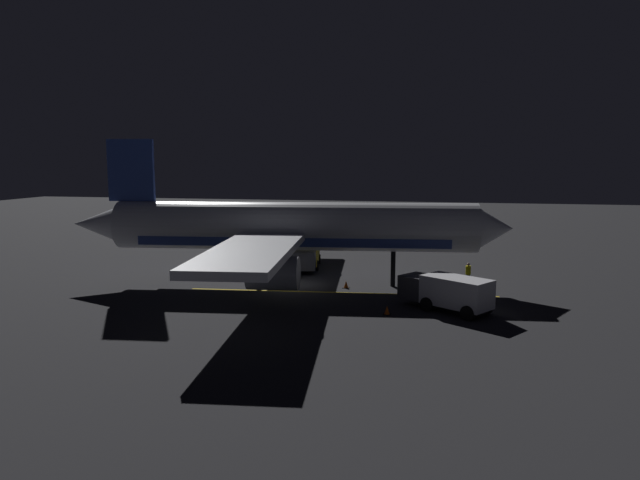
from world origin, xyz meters
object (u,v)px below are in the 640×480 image
Objects in this scene: traffic_cone_near_right at (387,311)px; ground_crew_worker at (468,274)px; airliner at (287,229)px; catering_truck at (306,255)px; baggage_truck at (448,293)px; traffic_cone_near_left at (346,285)px.

ground_crew_worker is at bearing 151.57° from traffic_cone_near_right.
catering_truck is at bearing -179.52° from airliner.
airliner reaches higher than ground_crew_worker.
baggage_truck is at bearing 65.10° from airliner.
catering_truck reaches higher than baggage_truck.
traffic_cone_near_right is at bearing -65.22° from baggage_truck.
airliner is 7.25m from catering_truck.
baggage_truck is 17.10m from catering_truck.
baggage_truck is 8.18m from ground_crew_worker.
baggage_truck is at bearing -11.26° from ground_crew_worker.
baggage_truck reaches higher than ground_crew_worker.
baggage_truck is 3.51× the size of ground_crew_worker.
airliner reaches higher than traffic_cone_near_right.
traffic_cone_near_right is at bearing 48.99° from airliner.
ground_crew_worker is (-2.44, 13.60, -3.42)m from airliner.
ground_crew_worker is (-8.02, 1.60, -0.29)m from baggage_truck.
catering_truck is at bearing -145.83° from traffic_cone_near_left.
baggage_truck is (5.57, 12.01, -3.12)m from airliner.
traffic_cone_near_right is at bearing -28.43° from ground_crew_worker.
ground_crew_worker is 3.16× the size of traffic_cone_near_left.
catering_truck is 12.33× the size of traffic_cone_near_left.
catering_truck is (-12.12, -12.06, 0.01)m from baggage_truck.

